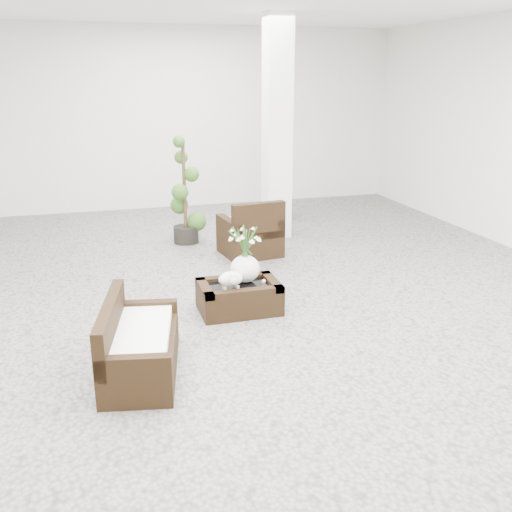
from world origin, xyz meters
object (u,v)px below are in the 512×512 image
object	(u,v)px
armchair	(250,227)
loveseat	(140,338)
coffee_table	(239,298)
topiary	(185,191)

from	to	relation	value
armchair	loveseat	bearing A→B (deg)	51.50
armchair	coffee_table	bearing A→B (deg)	63.50
coffee_table	topiary	world-z (taller)	topiary
topiary	armchair	bearing A→B (deg)	-47.65
armchair	topiary	world-z (taller)	topiary
coffee_table	loveseat	size ratio (longest dim) A/B	0.70
loveseat	topiary	xyz separation A→B (m)	(1.11, 4.10, 0.50)
coffee_table	loveseat	xyz separation A→B (m)	(-1.21, -1.13, 0.18)
armchair	loveseat	world-z (taller)	armchair
coffee_table	loveseat	world-z (taller)	loveseat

